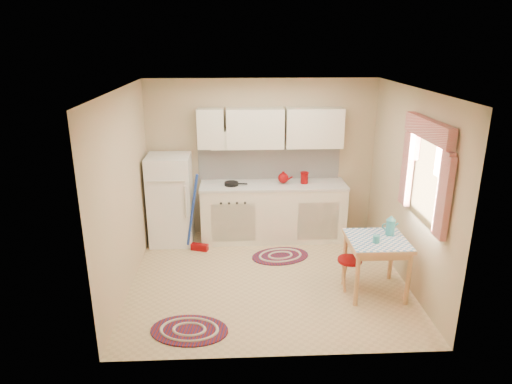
% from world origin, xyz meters
% --- Properties ---
extents(room_shell, '(3.64, 3.60, 2.52)m').
position_xyz_m(room_shell, '(0.16, 0.24, 1.60)').
color(room_shell, '#CDB483').
rests_on(room_shell, ground).
extents(fridge, '(0.65, 0.60, 1.40)m').
position_xyz_m(fridge, '(-1.42, 1.25, 0.70)').
color(fridge, white).
rests_on(fridge, ground).
extents(broom, '(0.30, 0.20, 1.20)m').
position_xyz_m(broom, '(-0.98, 0.90, 0.60)').
color(broom, '#1B3CA9').
rests_on(broom, ground).
extents(base_cabinets, '(2.25, 0.60, 0.88)m').
position_xyz_m(base_cabinets, '(0.17, 1.30, 0.44)').
color(base_cabinets, white).
rests_on(base_cabinets, ground).
extents(countertop, '(2.27, 0.62, 0.04)m').
position_xyz_m(countertop, '(0.17, 1.30, 0.90)').
color(countertop, silver).
rests_on(countertop, base_cabinets).
extents(frying_pan, '(0.24, 0.24, 0.05)m').
position_xyz_m(frying_pan, '(-0.48, 1.25, 0.94)').
color(frying_pan, black).
rests_on(frying_pan, countertop).
extents(red_kettle, '(0.21, 0.20, 0.18)m').
position_xyz_m(red_kettle, '(0.32, 1.30, 1.01)').
color(red_kettle, '#7D0406').
rests_on(red_kettle, countertop).
extents(red_canister, '(0.14, 0.14, 0.16)m').
position_xyz_m(red_canister, '(0.66, 1.30, 1.00)').
color(red_canister, '#7D0406').
rests_on(red_canister, countertop).
extents(table, '(0.72, 0.72, 0.72)m').
position_xyz_m(table, '(1.32, -0.40, 0.36)').
color(table, tan).
rests_on(table, ground).
extents(stool, '(0.37, 0.37, 0.42)m').
position_xyz_m(stool, '(1.01, -0.31, 0.21)').
color(stool, '#7D0406').
rests_on(stool, ground).
extents(coffee_pot, '(0.17, 0.15, 0.28)m').
position_xyz_m(coffee_pot, '(1.51, -0.28, 0.86)').
color(coffee_pot, teal).
rests_on(coffee_pot, table).
extents(mug, '(0.10, 0.10, 0.10)m').
position_xyz_m(mug, '(1.26, -0.50, 0.77)').
color(mug, teal).
rests_on(mug, table).
extents(rug_center, '(0.95, 0.73, 0.02)m').
position_xyz_m(rug_center, '(0.23, 0.63, 0.01)').
color(rug_center, maroon).
rests_on(rug_center, ground).
extents(rug_left, '(0.94, 0.69, 0.02)m').
position_xyz_m(rug_left, '(-0.95, -1.13, 0.01)').
color(rug_left, maroon).
rests_on(rug_left, ground).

